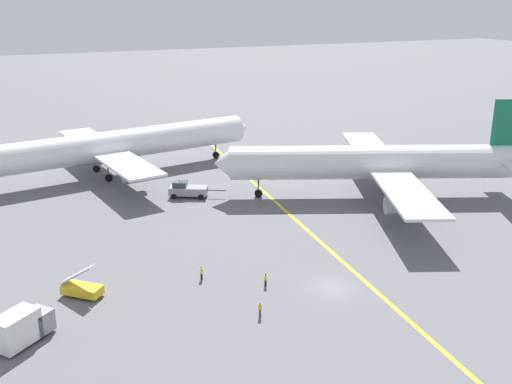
{
  "coord_description": "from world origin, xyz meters",
  "views": [
    {
      "loc": [
        -31.44,
        -52.52,
        32.25
      ],
      "look_at": [
        0.59,
        24.22,
        4.0
      ],
      "focal_mm": 41.22,
      "sensor_mm": 36.0,
      "label": 1
    }
  ],
  "objects_px": {
    "airliner_being_pushed": "(374,163)",
    "ground_crew_wing_walker_right": "(201,273)",
    "airliner_at_gate_left": "(116,145)",
    "ground_crew_ramp_agent_by_cones": "(260,309)",
    "pushback_tug": "(187,190)",
    "gse_stair_truck_yellow": "(82,288)",
    "gse_catering_truck_tall": "(23,327)",
    "ground_crew_marshaller_foreground": "(265,280)"
  },
  "relations": [
    {
      "from": "pushback_tug",
      "to": "ground_crew_marshaller_foreground",
      "type": "relative_size",
      "value": 5.63
    },
    {
      "from": "airliner_being_pushed",
      "to": "pushback_tug",
      "type": "bearing_deg",
      "value": 158.16
    },
    {
      "from": "airliner_being_pushed",
      "to": "gse_stair_truck_yellow",
      "type": "bearing_deg",
      "value": -161.33
    },
    {
      "from": "airliner_at_gate_left",
      "to": "ground_crew_wing_walker_right",
      "type": "distance_m",
      "value": 47.36
    },
    {
      "from": "airliner_at_gate_left",
      "to": "pushback_tug",
      "type": "bearing_deg",
      "value": -64.85
    },
    {
      "from": "ground_crew_wing_walker_right",
      "to": "ground_crew_ramp_agent_by_cones",
      "type": "relative_size",
      "value": 0.98
    },
    {
      "from": "airliner_being_pushed",
      "to": "ground_crew_marshaller_foreground",
      "type": "bearing_deg",
      "value": -142.58
    },
    {
      "from": "gse_catering_truck_tall",
      "to": "ground_crew_ramp_agent_by_cones",
      "type": "bearing_deg",
      "value": -10.76
    },
    {
      "from": "gse_stair_truck_yellow",
      "to": "ground_crew_wing_walker_right",
      "type": "bearing_deg",
      "value": -5.89
    },
    {
      "from": "airliner_at_gate_left",
      "to": "airliner_being_pushed",
      "type": "height_order",
      "value": "airliner_at_gate_left"
    },
    {
      "from": "gse_stair_truck_yellow",
      "to": "airliner_at_gate_left",
      "type": "bearing_deg",
      "value": 75.06
    },
    {
      "from": "pushback_tug",
      "to": "airliner_at_gate_left",
      "type": "bearing_deg",
      "value": 115.15
    },
    {
      "from": "airliner_at_gate_left",
      "to": "ground_crew_wing_walker_right",
      "type": "relative_size",
      "value": 33.39
    },
    {
      "from": "ground_crew_wing_walker_right",
      "to": "ground_crew_marshaller_foreground",
      "type": "distance_m",
      "value": 7.72
    },
    {
      "from": "airliner_being_pushed",
      "to": "gse_catering_truck_tall",
      "type": "relative_size",
      "value": 8.35
    },
    {
      "from": "airliner_at_gate_left",
      "to": "gse_catering_truck_tall",
      "type": "relative_size",
      "value": 9.37
    },
    {
      "from": "airliner_being_pushed",
      "to": "ground_crew_wing_walker_right",
      "type": "height_order",
      "value": "airliner_being_pushed"
    },
    {
      "from": "airliner_at_gate_left",
      "to": "airliner_being_pushed",
      "type": "xyz_separation_m",
      "value": [
        36.96,
        -29.11,
        0.26
      ]
    },
    {
      "from": "pushback_tug",
      "to": "airliner_being_pushed",
      "type": "bearing_deg",
      "value": -21.84
    },
    {
      "from": "airliner_being_pushed",
      "to": "ground_crew_wing_walker_right",
      "type": "xyz_separation_m",
      "value": [
        -35.61,
        -18.0,
        -4.89
      ]
    },
    {
      "from": "pushback_tug",
      "to": "ground_crew_ramp_agent_by_cones",
      "type": "relative_size",
      "value": 5.27
    },
    {
      "from": "airliner_being_pushed",
      "to": "ground_crew_wing_walker_right",
      "type": "bearing_deg",
      "value": -153.18
    },
    {
      "from": "airliner_being_pushed",
      "to": "ground_crew_marshaller_foreground",
      "type": "xyz_separation_m",
      "value": [
        -29.26,
        -22.38,
        -4.93
      ]
    },
    {
      "from": "airliner_being_pushed",
      "to": "ground_crew_ramp_agent_by_cones",
      "type": "height_order",
      "value": "airliner_being_pushed"
    },
    {
      "from": "airliner_at_gate_left",
      "to": "airliner_being_pushed",
      "type": "relative_size",
      "value": 1.12
    },
    {
      "from": "gse_stair_truck_yellow",
      "to": "ground_crew_wing_walker_right",
      "type": "relative_size",
      "value": 2.78
    },
    {
      "from": "pushback_tug",
      "to": "ground_crew_marshaller_foreground",
      "type": "distance_m",
      "value": 33.89
    },
    {
      "from": "airliner_at_gate_left",
      "to": "ground_crew_marshaller_foreground",
      "type": "relative_size",
      "value": 34.93
    },
    {
      "from": "airliner_at_gate_left",
      "to": "gse_stair_truck_yellow",
      "type": "bearing_deg",
      "value": -104.94
    },
    {
      "from": "ground_crew_marshaller_foreground",
      "to": "ground_crew_ramp_agent_by_cones",
      "type": "height_order",
      "value": "ground_crew_ramp_agent_by_cones"
    },
    {
      "from": "gse_catering_truck_tall",
      "to": "ground_crew_wing_walker_right",
      "type": "distance_m",
      "value": 20.8
    },
    {
      "from": "airliner_at_gate_left",
      "to": "ground_crew_wing_walker_right",
      "type": "bearing_deg",
      "value": -88.36
    },
    {
      "from": "ground_crew_marshaller_foreground",
      "to": "ground_crew_ramp_agent_by_cones",
      "type": "relative_size",
      "value": 0.94
    },
    {
      "from": "ground_crew_marshaller_foreground",
      "to": "gse_stair_truck_yellow",
      "type": "bearing_deg",
      "value": 163.8
    },
    {
      "from": "pushback_tug",
      "to": "ground_crew_wing_walker_right",
      "type": "relative_size",
      "value": 5.38
    },
    {
      "from": "pushback_tug",
      "to": "gse_stair_truck_yellow",
      "type": "bearing_deg",
      "value": -126.06
    },
    {
      "from": "airliner_being_pushed",
      "to": "ground_crew_ramp_agent_by_cones",
      "type": "bearing_deg",
      "value": -138.87
    },
    {
      "from": "ground_crew_marshaller_foreground",
      "to": "ground_crew_ramp_agent_by_cones",
      "type": "xyz_separation_m",
      "value": [
        -3.24,
        -5.99,
        0.06
      ]
    },
    {
      "from": "pushback_tug",
      "to": "gse_catering_truck_tall",
      "type": "bearing_deg",
      "value": -127.06
    },
    {
      "from": "airliner_being_pushed",
      "to": "gse_catering_truck_tall",
      "type": "distance_m",
      "value": 60.61
    },
    {
      "from": "gse_stair_truck_yellow",
      "to": "airliner_being_pushed",
      "type": "bearing_deg",
      "value": 18.67
    },
    {
      "from": "airliner_being_pushed",
      "to": "ground_crew_marshaller_foreground",
      "type": "height_order",
      "value": "airliner_being_pushed"
    }
  ]
}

